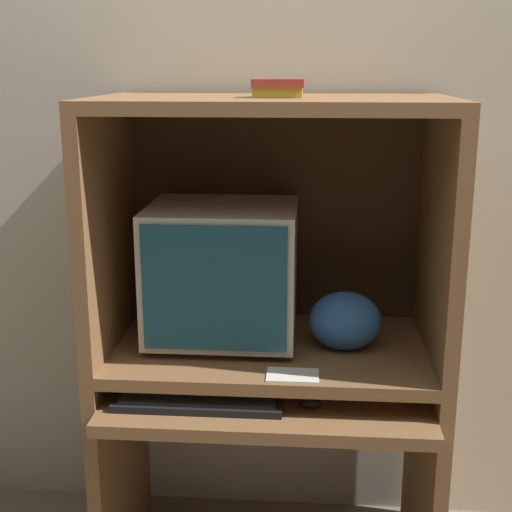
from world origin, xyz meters
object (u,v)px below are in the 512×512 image
object	(u,v)px
crt_monitor	(223,271)
mouse	(311,402)
snack_bag	(345,321)
book_stack	(278,88)
keyboard	(198,401)

from	to	relation	value
crt_monitor	mouse	bearing A→B (deg)	-42.73
snack_bag	crt_monitor	bearing A→B (deg)	171.41
snack_bag	book_stack	xyz separation A→B (m)	(-0.20, -0.03, 0.66)
crt_monitor	snack_bag	world-z (taller)	crt_monitor
crt_monitor	keyboard	xyz separation A→B (m)	(-0.04, -0.26, -0.29)
book_stack	keyboard	bearing A→B (deg)	-138.74
mouse	crt_monitor	bearing A→B (deg)	137.27
mouse	snack_bag	bearing A→B (deg)	63.90
crt_monitor	book_stack	bearing A→B (deg)	-26.30
keyboard	book_stack	xyz separation A→B (m)	(0.20, 0.18, 0.82)
keyboard	book_stack	distance (m)	0.87
mouse	snack_bag	xyz separation A→B (m)	(0.09, 0.19, 0.17)
crt_monitor	mouse	world-z (taller)	crt_monitor
keyboard	book_stack	world-z (taller)	book_stack
keyboard	snack_bag	size ratio (longest dim) A/B	2.21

